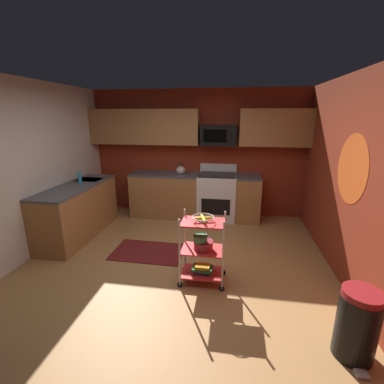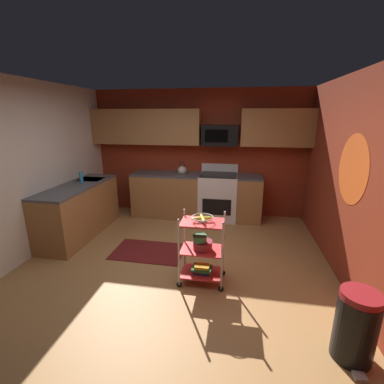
{
  "view_description": "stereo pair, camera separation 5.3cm",
  "coord_description": "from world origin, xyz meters",
  "px_view_note": "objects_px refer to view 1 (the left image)",
  "views": [
    {
      "loc": [
        0.78,
        -3.2,
        2.08
      ],
      "look_at": [
        0.22,
        0.35,
        1.05
      ],
      "focal_mm": 25.12,
      "sensor_mm": 36.0,
      "label": 1
    },
    {
      "loc": [
        0.83,
        -3.2,
        2.08
      ],
      "look_at": [
        0.22,
        0.35,
        1.05
      ],
      "focal_mm": 25.12,
      "sensor_mm": 36.0,
      "label": 2
    }
  ],
  "objects_px": {
    "mixing_bowl_small": "(200,238)",
    "trash_can": "(357,324)",
    "fruit_bowl": "(203,218)",
    "rolling_cart": "(203,249)",
    "book_stack": "(202,269)",
    "kettle": "(181,170)",
    "dish_soap_bottle": "(80,178)",
    "mixing_bowl_large": "(203,245)",
    "oven_range": "(217,196)",
    "microwave": "(219,135)"
  },
  "relations": [
    {
      "from": "microwave",
      "to": "mixing_bowl_small",
      "type": "relative_size",
      "value": 3.85
    },
    {
      "from": "mixing_bowl_small",
      "to": "trash_can",
      "type": "bearing_deg",
      "value": -30.83
    },
    {
      "from": "book_stack",
      "to": "kettle",
      "type": "height_order",
      "value": "kettle"
    },
    {
      "from": "dish_soap_bottle",
      "to": "trash_can",
      "type": "distance_m",
      "value": 4.41
    },
    {
      "from": "mixing_bowl_large",
      "to": "trash_can",
      "type": "distance_m",
      "value": 1.73
    },
    {
      "from": "microwave",
      "to": "oven_range",
      "type": "bearing_deg",
      "value": -89.74
    },
    {
      "from": "dish_soap_bottle",
      "to": "mixing_bowl_large",
      "type": "bearing_deg",
      "value": -27.51
    },
    {
      "from": "rolling_cart",
      "to": "mixing_bowl_large",
      "type": "height_order",
      "value": "rolling_cart"
    },
    {
      "from": "mixing_bowl_large",
      "to": "dish_soap_bottle",
      "type": "relative_size",
      "value": 1.26
    },
    {
      "from": "mixing_bowl_large",
      "to": "dish_soap_bottle",
      "type": "height_order",
      "value": "dish_soap_bottle"
    },
    {
      "from": "oven_range",
      "to": "kettle",
      "type": "bearing_deg",
      "value": -179.71
    },
    {
      "from": "rolling_cart",
      "to": "mixing_bowl_large",
      "type": "bearing_deg",
      "value": 0.0
    },
    {
      "from": "fruit_bowl",
      "to": "rolling_cart",
      "type": "bearing_deg",
      "value": 0.0
    },
    {
      "from": "rolling_cart",
      "to": "book_stack",
      "type": "height_order",
      "value": "rolling_cart"
    },
    {
      "from": "kettle",
      "to": "dish_soap_bottle",
      "type": "height_order",
      "value": "kettle"
    },
    {
      "from": "mixing_bowl_large",
      "to": "dish_soap_bottle",
      "type": "distance_m",
      "value": 2.69
    },
    {
      "from": "oven_range",
      "to": "mixing_bowl_small",
      "type": "relative_size",
      "value": 6.04
    },
    {
      "from": "mixing_bowl_large",
      "to": "book_stack",
      "type": "relative_size",
      "value": 0.95
    },
    {
      "from": "microwave",
      "to": "trash_can",
      "type": "relative_size",
      "value": 1.06
    },
    {
      "from": "kettle",
      "to": "mixing_bowl_large",
      "type": "bearing_deg",
      "value": -72.09
    },
    {
      "from": "rolling_cart",
      "to": "trash_can",
      "type": "height_order",
      "value": "rolling_cart"
    },
    {
      "from": "mixing_bowl_large",
      "to": "kettle",
      "type": "height_order",
      "value": "kettle"
    },
    {
      "from": "mixing_bowl_small",
      "to": "book_stack",
      "type": "xyz_separation_m",
      "value": [
        0.03,
        0.02,
        -0.44
      ]
    },
    {
      "from": "mixing_bowl_large",
      "to": "kettle",
      "type": "bearing_deg",
      "value": 107.91
    },
    {
      "from": "fruit_bowl",
      "to": "dish_soap_bottle",
      "type": "relative_size",
      "value": 1.36
    },
    {
      "from": "microwave",
      "to": "dish_soap_bottle",
      "type": "xyz_separation_m",
      "value": [
        -2.36,
        -1.16,
        -0.68
      ]
    },
    {
      "from": "fruit_bowl",
      "to": "dish_soap_bottle",
      "type": "bearing_deg",
      "value": 152.42
    },
    {
      "from": "microwave",
      "to": "book_stack",
      "type": "relative_size",
      "value": 2.63
    },
    {
      "from": "trash_can",
      "to": "mixing_bowl_large",
      "type": "bearing_deg",
      "value": 148.07
    },
    {
      "from": "kettle",
      "to": "oven_range",
      "type": "bearing_deg",
      "value": 0.29
    },
    {
      "from": "microwave",
      "to": "book_stack",
      "type": "xyz_separation_m",
      "value": [
        -0.02,
        -2.38,
        -1.52
      ]
    },
    {
      "from": "fruit_bowl",
      "to": "book_stack",
      "type": "bearing_deg",
      "value": -9.46
    },
    {
      "from": "oven_range",
      "to": "trash_can",
      "type": "height_order",
      "value": "oven_range"
    },
    {
      "from": "microwave",
      "to": "rolling_cart",
      "type": "distance_m",
      "value": 2.69
    },
    {
      "from": "mixing_bowl_small",
      "to": "book_stack",
      "type": "distance_m",
      "value": 0.44
    },
    {
      "from": "book_stack",
      "to": "dish_soap_bottle",
      "type": "relative_size",
      "value": 1.33
    },
    {
      "from": "kettle",
      "to": "book_stack",
      "type": "bearing_deg",
      "value": -72.23
    },
    {
      "from": "mixing_bowl_small",
      "to": "kettle",
      "type": "bearing_deg",
      "value": 107.01
    },
    {
      "from": "book_stack",
      "to": "kettle",
      "type": "bearing_deg",
      "value": 107.77
    },
    {
      "from": "mixing_bowl_large",
      "to": "trash_can",
      "type": "bearing_deg",
      "value": -31.93
    },
    {
      "from": "book_stack",
      "to": "trash_can",
      "type": "height_order",
      "value": "trash_can"
    },
    {
      "from": "mixing_bowl_small",
      "to": "mixing_bowl_large",
      "type": "bearing_deg",
      "value": 28.29
    },
    {
      "from": "rolling_cart",
      "to": "mixing_bowl_large",
      "type": "distance_m",
      "value": 0.07
    },
    {
      "from": "mixing_bowl_small",
      "to": "trash_can",
      "type": "height_order",
      "value": "trash_can"
    },
    {
      "from": "oven_range",
      "to": "book_stack",
      "type": "distance_m",
      "value": 2.29
    },
    {
      "from": "fruit_bowl",
      "to": "trash_can",
      "type": "distance_m",
      "value": 1.81
    },
    {
      "from": "mixing_bowl_large",
      "to": "dish_soap_bottle",
      "type": "xyz_separation_m",
      "value": [
        -2.34,
        1.22,
        0.5
      ]
    },
    {
      "from": "oven_range",
      "to": "microwave",
      "type": "distance_m",
      "value": 1.23
    },
    {
      "from": "mixing_bowl_small",
      "to": "book_stack",
      "type": "height_order",
      "value": "mixing_bowl_small"
    },
    {
      "from": "mixing_bowl_small",
      "to": "microwave",
      "type": "bearing_deg",
      "value": 88.76
    }
  ]
}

